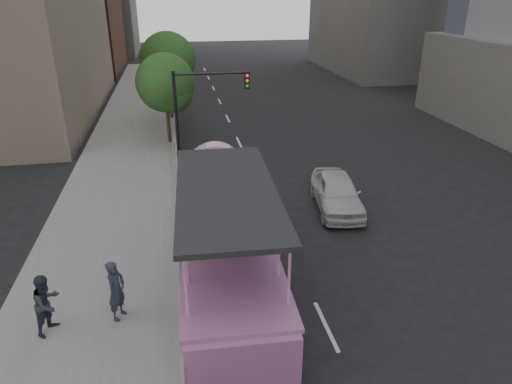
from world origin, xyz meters
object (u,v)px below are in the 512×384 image
Objects in this scene: car at (337,192)px; street_tree_far at (169,62)px; duck_boat at (224,233)px; parking_sign at (180,208)px; pedestrian_near at (116,290)px; traffic_signal at (198,102)px; pedestrian_mid at (47,304)px; street_tree_near at (167,85)px.

street_tree_far reaches higher than car.
duck_boat is 6.78m from car.
duck_boat is at bearing -44.64° from parking_sign.
pedestrian_near is at bearing -116.58° from parking_sign.
pedestrian_near is 13.95m from traffic_signal.
pedestrian_near is at bearing -54.12° from pedestrian_mid.
pedestrian_near is at bearing -143.98° from duck_boat.
parking_sign reaches higher than pedestrian_near.
pedestrian_mid is (-1.82, -0.24, -0.04)m from pedestrian_near.
parking_sign is (-1.44, 1.42, 0.41)m from duck_boat.
traffic_signal reaches higher than car.
pedestrian_near is 1.84m from pedestrian_mid.
street_tree_near reaches higher than pedestrian_near.
parking_sign is at bearing -89.68° from street_tree_far.
street_tree_near is at bearing 19.76° from pedestrian_near.
street_tree_far is (0.20, 6.00, 0.49)m from street_tree_near.
car is (5.48, 3.94, -0.61)m from duck_boat.
parking_sign is 0.45× the size of street_tree_far.
pedestrian_mid is at bearing -152.62° from duck_boat.
pedestrian_near is at bearing -103.59° from traffic_signal.
street_tree_near is at bearing 132.43° from car.
duck_boat is 14.65m from street_tree_near.
street_tree_far reaches higher than pedestrian_near.
car is 10.94m from pedestrian_near.
street_tree_near is (1.64, 16.80, 2.59)m from pedestrian_near.
street_tree_near reaches higher than car.
street_tree_far is at bearing 88.09° from street_tree_near.
pedestrian_mid is at bearing -101.47° from street_tree_near.
street_tree_near is at bearing -91.91° from street_tree_far.
traffic_signal is 0.91× the size of street_tree_near.
pedestrian_near is at bearing -95.56° from street_tree_near.
duck_boat reaches higher than parking_sign.
duck_boat is 6.40× the size of pedestrian_mid.
car is 18.19m from street_tree_far.
duck_boat is 2.00× the size of street_tree_near.
pedestrian_near is at bearing -136.50° from car.
car is at bearing -55.23° from street_tree_near.
parking_sign is at bearing 135.36° from duck_boat.
traffic_signal is at bearing -81.57° from street_tree_far.
duck_boat reaches higher than car.
traffic_signal is 3.80m from street_tree_near.
duck_boat is 6.15× the size of pedestrian_near.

